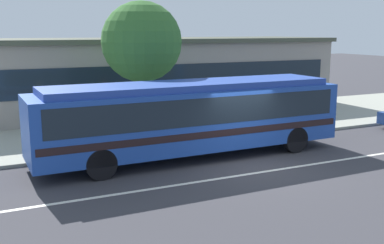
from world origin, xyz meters
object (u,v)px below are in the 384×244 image
(street_tree_near_stop, at_px, (142,42))
(transit_bus, at_px, (191,114))
(pedestrian_walking_along_curb, at_px, (161,119))
(pedestrian_waiting_near_sign, at_px, (68,120))
(bus_stop_sign, at_px, (264,97))

(street_tree_near_stop, bearing_deg, transit_bus, -84.37)
(transit_bus, height_order, pedestrian_walking_along_curb, transit_bus)
(transit_bus, bearing_deg, pedestrian_walking_along_curb, 98.52)
(transit_bus, distance_m, pedestrian_walking_along_curb, 2.25)
(pedestrian_waiting_near_sign, xyz_separation_m, bus_stop_sign, (8.24, -1.33, 0.59))
(pedestrian_waiting_near_sign, xyz_separation_m, street_tree_near_stop, (3.39, 0.81, 2.97))
(pedestrian_waiting_near_sign, bearing_deg, street_tree_near_stop, 13.50)
(bus_stop_sign, xyz_separation_m, street_tree_near_stop, (-4.85, 2.15, 2.38))
(pedestrian_walking_along_curb, relative_size, street_tree_near_stop, 0.29)
(pedestrian_waiting_near_sign, distance_m, pedestrian_walking_along_curb, 3.65)
(pedestrian_waiting_near_sign, height_order, pedestrian_walking_along_curb, pedestrian_waiting_near_sign)
(transit_bus, xyz_separation_m, pedestrian_walking_along_curb, (-0.32, 2.16, -0.54))
(bus_stop_sign, bearing_deg, transit_bus, -156.43)
(transit_bus, xyz_separation_m, street_tree_near_stop, (-0.40, 4.09, 2.48))
(pedestrian_waiting_near_sign, bearing_deg, bus_stop_sign, -9.20)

